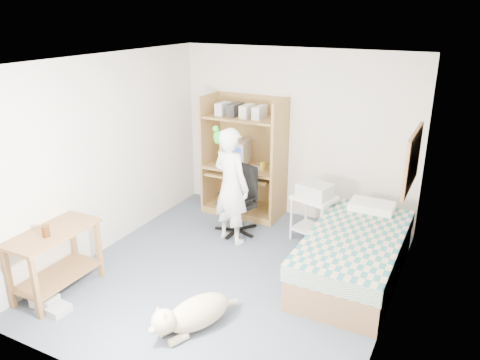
{
  "coord_description": "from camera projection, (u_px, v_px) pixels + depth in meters",
  "views": [
    {
      "loc": [
        2.32,
        -4.29,
        3.0
      ],
      "look_at": [
        -0.11,
        0.42,
        1.05
      ],
      "focal_mm": 35.0,
      "sensor_mm": 36.0,
      "label": 1
    }
  ],
  "objects": [
    {
      "name": "dog",
      "position": [
        193.0,
        314.0,
        4.61
      ],
      "size": [
        0.59,
        0.99,
        0.39
      ],
      "rotation": [
        0.0,
        0.0,
        -0.41
      ],
      "color": "#C8B386",
      "rests_on": "floor"
    },
    {
      "name": "bed",
      "position": [
        354.0,
        255.0,
        5.47
      ],
      "size": [
        1.02,
        2.02,
        0.66
      ],
      "color": "brown",
      "rests_on": "floor"
    },
    {
      "name": "floor_box_b",
      "position": [
        59.0,
        310.0,
        4.89
      ],
      "size": [
        0.19,
        0.23,
        0.08
      ],
      "primitive_type": "cube",
      "rotation": [
        0.0,
        0.0,
        -0.05
      ],
      "color": "#B1B1AC",
      "rests_on": "floor"
    },
    {
      "name": "side_desk",
      "position": [
        55.0,
        252.0,
        5.11
      ],
      "size": [
        0.5,
        1.0,
        0.75
      ],
      "color": "brown",
      "rests_on": "floor"
    },
    {
      "name": "ceiling",
      "position": [
        230.0,
        61.0,
        4.75
      ],
      "size": [
        3.6,
        4.0,
        0.02
      ],
      "primitive_type": "cube",
      "color": "white",
      "rests_on": "wall_back"
    },
    {
      "name": "keyboard",
      "position": [
        243.0,
        174.0,
        6.98
      ],
      "size": [
        0.46,
        0.19,
        0.03
      ],
      "primitive_type": "cube",
      "rotation": [
        0.0,
        0.0,
        0.06
      ],
      "color": "beige",
      "rests_on": "computer_hutch"
    },
    {
      "name": "parrot",
      "position": [
        218.0,
        136.0,
        6.05
      ],
      "size": [
        0.12,
        0.2,
        0.32
      ],
      "rotation": [
        0.0,
        0.0,
        -0.31
      ],
      "color": "#199215",
      "rests_on": "person"
    },
    {
      "name": "crt_monitor",
      "position": [
        236.0,
        152.0,
        7.11
      ],
      "size": [
        0.43,
        0.44,
        0.36
      ],
      "rotation": [
        0.0,
        0.0,
        0.14
      ],
      "color": "beige",
      "rests_on": "computer_hutch"
    },
    {
      "name": "pencil_cup",
      "position": [
        262.0,
        166.0,
        6.86
      ],
      "size": [
        0.08,
        0.08,
        0.12
      ],
      "primitive_type": "cylinder",
      "color": "gold",
      "rests_on": "computer_hutch"
    },
    {
      "name": "corkboard",
      "position": [
        413.0,
        160.0,
        5.1
      ],
      "size": [
        0.04,
        0.94,
        0.66
      ],
      "color": "brown",
      "rests_on": "wall_right"
    },
    {
      "name": "floor",
      "position": [
        232.0,
        274.0,
        5.61
      ],
      "size": [
        4.0,
        4.0,
        0.0
      ],
      "primitive_type": "plane",
      "color": "#424C5A",
      "rests_on": "ground"
    },
    {
      "name": "wall_right",
      "position": [
        399.0,
        206.0,
        4.41
      ],
      "size": [
        0.02,
        4.0,
        2.5
      ],
      "primitive_type": "cube",
      "color": "silver",
      "rests_on": "floor"
    },
    {
      "name": "computer_hutch",
      "position": [
        245.0,
        161.0,
        7.08
      ],
      "size": [
        1.2,
        0.63,
        1.8
      ],
      "color": "brown",
      "rests_on": "floor"
    },
    {
      "name": "printer_cart",
      "position": [
        314.0,
        211.0,
        6.31
      ],
      "size": [
        0.62,
        0.55,
        0.64
      ],
      "rotation": [
        0.0,
        0.0,
        -0.24
      ],
      "color": "silver",
      "rests_on": "floor"
    },
    {
      "name": "printer",
      "position": [
        315.0,
        190.0,
        6.2
      ],
      "size": [
        0.49,
        0.41,
        0.18
      ],
      "primitive_type": "cube",
      "rotation": [
        0.0,
        0.0,
        -0.24
      ],
      "color": "#B9B9B4",
      "rests_on": "printer_cart"
    },
    {
      "name": "wall_back",
      "position": [
        296.0,
        135.0,
        6.85
      ],
      "size": [
        3.6,
        0.02,
        2.5
      ],
      "primitive_type": "cube",
      "color": "silver",
      "rests_on": "floor"
    },
    {
      "name": "drink_glass",
      "position": [
        46.0,
        231.0,
        4.89
      ],
      "size": [
        0.08,
        0.08,
        0.12
      ],
      "primitive_type": "cylinder",
      "color": "#3F1F0A",
      "rests_on": "side_desk"
    },
    {
      "name": "person",
      "position": [
        231.0,
        186.0,
        6.17
      ],
      "size": [
        0.67,
        0.54,
        1.59
      ],
      "primitive_type": "imported",
      "rotation": [
        0.0,
        0.0,
        2.83
      ],
      "color": "white",
      "rests_on": "floor"
    },
    {
      "name": "wall_left",
      "position": [
        107.0,
        154.0,
        5.96
      ],
      "size": [
        0.02,
        4.0,
        2.5
      ],
      "primitive_type": "cube",
      "color": "silver",
      "rests_on": "floor"
    },
    {
      "name": "office_chair",
      "position": [
        239.0,
        209.0,
        6.59
      ],
      "size": [
        0.54,
        0.55,
        0.95
      ],
      "rotation": [
        0.0,
        0.0,
        -0.31
      ],
      "color": "black",
      "rests_on": "floor"
    },
    {
      "name": "floor_box_a",
      "position": [
        45.0,
        300.0,
        5.02
      ],
      "size": [
        0.28,
        0.24,
        0.1
      ],
      "primitive_type": "cube",
      "rotation": [
        0.0,
        0.0,
        0.16
      ],
      "color": "silver",
      "rests_on": "floor"
    }
  ]
}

